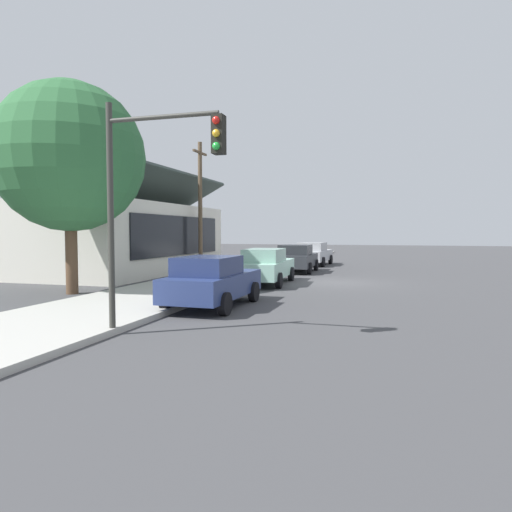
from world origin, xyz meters
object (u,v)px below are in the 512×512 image
car_seafoam (266,266)px  car_charcoal (296,258)px  shade_tree (69,157)px  fire_hydrant_red (264,265)px  car_navy (212,281)px  car_silver (313,253)px  utility_pole_wooden (200,204)px  traffic_light_main (152,179)px

car_seafoam → car_charcoal: same height
car_seafoam → shade_tree: 9.10m
car_seafoam → fire_hydrant_red: size_ratio=6.95×
car_navy → shade_tree: shade_tree is taller
car_seafoam → shade_tree: bearing=127.4°
car_seafoam → car_silver: same height
car_navy → car_silver: bearing=0.3°
car_navy → car_silver: size_ratio=0.92×
shade_tree → utility_pole_wooden: shade_tree is taller
car_navy → utility_pole_wooden: utility_pole_wooden is taller
shade_tree → fire_hydrant_red: (9.68, -4.83, -4.60)m
traffic_light_main → fire_hydrant_red: 15.61m
shade_tree → car_silver: bearing=-20.3°
car_charcoal → car_silver: same height
fire_hydrant_red → traffic_light_main: bearing=-173.8°
car_navy → car_seafoam: same height
car_silver → utility_pole_wooden: size_ratio=0.63×
utility_pole_wooden → fire_hydrant_red: size_ratio=10.56×
car_charcoal → fire_hydrant_red: (-1.76, 1.47, -0.32)m
fire_hydrant_red → car_navy: bearing=-173.0°
car_silver → car_charcoal: bearing=-177.6°
car_seafoam → car_silver: size_ratio=1.04×
utility_pole_wooden → car_silver: bearing=-38.7°
car_charcoal → utility_pole_wooden: 6.40m
car_navy → fire_hydrant_red: car_navy is taller
car_seafoam → car_silver: (12.02, -0.17, 0.00)m
fire_hydrant_red → car_silver: bearing=-11.5°
traffic_light_main → car_navy: bearing=4.0°
car_charcoal → utility_pole_wooden: utility_pole_wooden is taller
car_seafoam → traffic_light_main: traffic_light_main is taller
shade_tree → utility_pole_wooden: (10.26, -0.83, -1.16)m
car_silver → utility_pole_wooden: (-6.90, 5.52, 3.11)m
car_navy → shade_tree: 7.64m
car_charcoal → shade_tree: shade_tree is taller
shade_tree → utility_pole_wooden: bearing=-4.6°
car_charcoal → traffic_light_main: bearing=179.4°
car_navy → car_charcoal: size_ratio=1.00×
car_seafoam → car_charcoal: bearing=-3.4°
shade_tree → fire_hydrant_red: 11.75m
car_navy → car_seafoam: bearing=0.9°
car_navy → car_charcoal: (12.78, -0.10, 0.00)m
shade_tree → traffic_light_main: 8.69m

